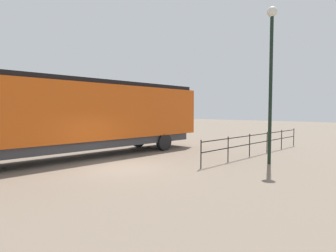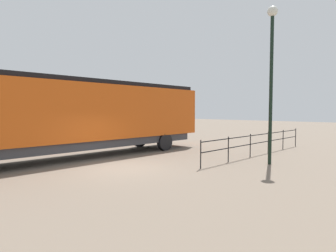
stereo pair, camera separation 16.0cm
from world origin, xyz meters
The scene contains 4 objects.
ground_plane centered at (0.00, 0.00, 0.00)m, with size 120.00×120.00×0.00m, color #756656.
locomotive centered at (-3.89, 0.76, 2.34)m, with size 2.83×15.84×4.19m.
lamp_post centered at (4.19, 5.49, 4.87)m, with size 0.48×0.48×7.36m.
platform_fence centered at (2.49, 7.89, 0.83)m, with size 0.05×11.08×1.27m.
Camera 1 is at (9.86, -7.36, 2.55)m, focal length 29.83 mm.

